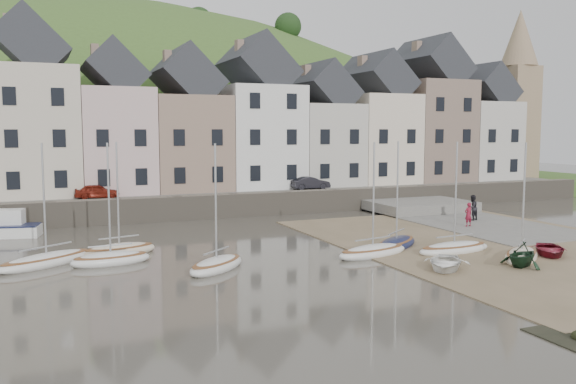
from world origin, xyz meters
name	(u,v)px	position (x,y,z in m)	size (l,w,h in m)	color
ground	(333,261)	(0.00, 0.00, 0.00)	(160.00, 160.00, 0.00)	#484338
quay_land	(188,189)	(0.00, 32.00, 0.75)	(90.00, 30.00, 1.50)	#426126
quay_street	(220,193)	(0.00, 20.50, 1.55)	(70.00, 7.00, 0.10)	slate
seawall	(233,205)	(0.00, 17.00, 0.90)	(70.00, 1.20, 1.80)	slate
beach	(501,245)	(11.00, 0.00, 0.03)	(18.00, 26.00, 0.06)	brown
slipway	(466,221)	(15.00, 8.00, 0.06)	(8.00, 18.00, 0.12)	slate
hillside	(110,303)	(-5.00, 60.00, -17.99)	(134.40, 84.00, 84.00)	#426126
townhouse_terrace	(228,123)	(1.76, 24.00, 7.32)	(61.05, 8.00, 13.93)	silver
church_spire	(518,89)	(34.55, 24.00, 11.06)	(4.00, 4.00, 18.00)	#997F60
sailboat_0	(47,260)	(-13.64, 4.66, 0.26)	(5.29, 4.21, 6.32)	white
sailboat_1	(111,259)	(-10.64, 3.74, 0.27)	(4.11, 1.93, 6.32)	white
sailboat_2	(119,250)	(-9.95, 5.92, 0.27)	(4.33, 2.45, 6.32)	beige
sailboat_3	(217,264)	(-6.08, 0.41, 0.27)	(3.99, 3.76, 6.32)	white
sailboat_4	(373,251)	(2.53, 0.28, 0.26)	(4.79, 2.44, 6.32)	white
sailboat_5	(396,243)	(4.91, 1.66, 0.26)	(4.49, 3.85, 6.32)	#131A3E
sailboat_6	(454,248)	(7.09, -0.73, 0.26)	(4.80, 1.85, 6.32)	white
sailboat_7	(521,255)	(9.06, -3.65, 0.27)	(4.14, 3.71, 6.32)	beige
rowboat_white	(445,263)	(4.03, -3.95, 0.39)	(2.26, 3.16, 0.65)	white
rowboat_green	(522,254)	(7.83, -4.95, 0.68)	(2.03, 2.35, 1.24)	black
rowboat_red	(549,249)	(11.22, -3.42, 0.37)	(2.17, 3.03, 0.63)	maroon
person_red	(468,214)	(13.31, 5.71, 0.94)	(0.60, 0.39, 1.64)	maroon
person_dark	(472,208)	(15.41, 7.84, 1.05)	(0.90, 0.70, 1.85)	black
car_left	(97,191)	(-9.82, 19.50, 2.14)	(1.29, 3.19, 1.09)	maroon
car_right	(310,183)	(7.74, 19.50, 2.15)	(1.17, 3.35, 1.10)	black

